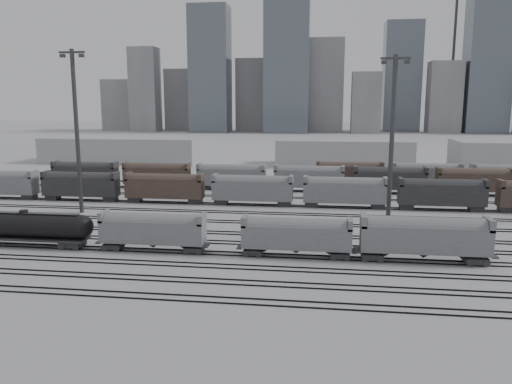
# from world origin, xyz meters

# --- Properties ---
(ground) EXTENTS (900.00, 900.00, 0.00)m
(ground) POSITION_xyz_m (0.00, 0.00, 0.00)
(ground) COLOR silver
(ground) RESTS_ON ground
(tracks) EXTENTS (220.00, 71.50, 0.16)m
(tracks) POSITION_xyz_m (0.00, 17.50, 0.08)
(tracks) COLOR black
(tracks) RESTS_ON ground
(tank_car_b) EXTENTS (19.08, 3.18, 4.71)m
(tank_car_b) POSITION_xyz_m (-35.24, 1.00, 2.73)
(tank_car_b) COLOR #242427
(tank_car_b) RESTS_ON ground
(hopper_car_a) EXTENTS (13.65, 2.71, 4.88)m
(hopper_car_a) POSITION_xyz_m (-17.57, 1.00, 3.02)
(hopper_car_a) COLOR #242427
(hopper_car_a) RESTS_ON ground
(hopper_car_b) EXTENTS (13.56, 2.69, 4.85)m
(hopper_car_b) POSITION_xyz_m (0.89, 1.00, 3.00)
(hopper_car_b) COLOR #242427
(hopper_car_b) RESTS_ON ground
(hopper_car_c) EXTENTS (15.14, 3.01, 5.41)m
(hopper_car_c) POSITION_xyz_m (16.17, 1.00, 3.34)
(hopper_car_c) COLOR #242427
(hopper_car_c) RESTS_ON ground
(light_mast_b) EXTENTS (4.44, 0.71, 27.72)m
(light_mast_b) POSITION_xyz_m (-37.75, 21.62, 14.71)
(light_mast_b) COLOR #353538
(light_mast_b) RESTS_ON ground
(light_mast_c) EXTENTS (4.06, 0.65, 25.37)m
(light_mast_c) POSITION_xyz_m (13.37, 12.73, 13.46)
(light_mast_c) COLOR #353538
(light_mast_c) RESTS_ON ground
(bg_string_near) EXTENTS (151.00, 3.00, 5.60)m
(bg_string_near) POSITION_xyz_m (8.00, 32.00, 2.80)
(bg_string_near) COLOR gray
(bg_string_near) RESTS_ON ground
(bg_string_mid) EXTENTS (151.00, 3.00, 5.60)m
(bg_string_mid) POSITION_xyz_m (18.00, 48.00, 2.80)
(bg_string_mid) COLOR #242427
(bg_string_mid) RESTS_ON ground
(bg_string_far) EXTENTS (66.00, 3.00, 5.60)m
(bg_string_far) POSITION_xyz_m (35.50, 56.00, 2.80)
(bg_string_far) COLOR #4D3B31
(bg_string_far) RESTS_ON ground
(warehouse_left) EXTENTS (50.00, 18.00, 8.00)m
(warehouse_left) POSITION_xyz_m (-60.00, 95.00, 4.00)
(warehouse_left) COLOR #A5A5A8
(warehouse_left) RESTS_ON ground
(warehouse_mid) EXTENTS (40.00, 18.00, 8.00)m
(warehouse_mid) POSITION_xyz_m (10.00, 95.00, 4.00)
(warehouse_mid) COLOR #A5A5A8
(warehouse_mid) RESTS_ON ground
(skyline) EXTENTS (316.00, 22.40, 95.00)m
(skyline) POSITION_xyz_m (10.84, 280.00, 34.73)
(skyline) COLOR #969698
(skyline) RESTS_ON ground
(crane_left) EXTENTS (42.00, 1.80, 100.00)m
(crane_left) POSITION_xyz_m (-28.74, 305.00, 57.39)
(crane_left) COLOR #353538
(crane_left) RESTS_ON ground
(crane_right) EXTENTS (42.00, 1.80, 100.00)m
(crane_right) POSITION_xyz_m (91.26, 305.00, 57.39)
(crane_right) COLOR #353538
(crane_right) RESTS_ON ground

